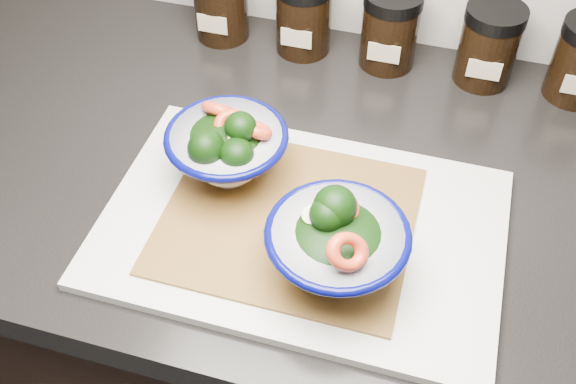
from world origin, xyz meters
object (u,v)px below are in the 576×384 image
(cutting_board, at_px, (301,228))
(spice_jar_c, at_px, (390,29))
(spice_jar_d, at_px, (489,45))
(spice_jar_a, at_px, (221,2))
(bowl_right, at_px, (337,243))
(spice_jar_b, at_px, (304,15))
(bowl_left, at_px, (227,148))

(cutting_board, xyz_separation_m, spice_jar_c, (0.03, 0.34, 0.05))
(spice_jar_d, bearing_deg, spice_jar_a, 180.00)
(bowl_right, height_order, spice_jar_b, bowl_right)
(cutting_board, bearing_deg, bowl_left, 155.31)
(cutting_board, xyz_separation_m, bowl_left, (-0.10, 0.05, 0.05))
(spice_jar_c, height_order, spice_jar_d, same)
(spice_jar_c, bearing_deg, spice_jar_b, 180.00)
(bowl_right, height_order, spice_jar_a, bowl_right)
(bowl_right, xyz_separation_m, spice_jar_d, (0.12, 0.40, -0.01))
(spice_jar_a, bearing_deg, bowl_right, -55.85)
(bowl_right, bearing_deg, spice_jar_d, 73.22)
(spice_jar_c, bearing_deg, bowl_left, -114.93)
(bowl_left, relative_size, spice_jar_c, 1.27)
(spice_jar_a, distance_m, spice_jar_d, 0.39)
(spice_jar_a, bearing_deg, spice_jar_b, 0.00)
(cutting_board, xyz_separation_m, spice_jar_b, (-0.09, 0.34, 0.05))
(spice_jar_b, xyz_separation_m, spice_jar_c, (0.13, 0.00, 0.00))
(spice_jar_a, xyz_separation_m, spice_jar_b, (0.13, 0.00, 0.00))
(cutting_board, bearing_deg, spice_jar_b, 105.00)
(spice_jar_a, height_order, spice_jar_b, same)
(cutting_board, distance_m, spice_jar_a, 0.41)
(cutting_board, distance_m, spice_jar_c, 0.35)
(spice_jar_a, relative_size, spice_jar_d, 1.00)
(cutting_board, height_order, spice_jar_a, spice_jar_a)
(cutting_board, xyz_separation_m, spice_jar_d, (0.17, 0.34, 0.05))
(cutting_board, relative_size, spice_jar_d, 3.98)
(bowl_left, height_order, spice_jar_a, bowl_left)
(spice_jar_a, bearing_deg, bowl_left, -68.63)
(bowl_left, height_order, bowl_right, bowl_right)
(spice_jar_c, bearing_deg, spice_jar_d, 0.00)
(bowl_left, distance_m, spice_jar_a, 0.32)
(bowl_left, bearing_deg, spice_jar_b, 87.80)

